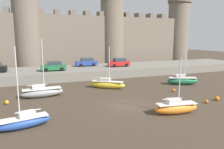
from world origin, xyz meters
TOP-DOWN VIEW (x-y plane):
  - ground_plane at (0.00, 0.00)m, footprint 160.00×160.00m
  - quay_road at (0.00, 19.34)m, footprint 69.42×10.00m
  - castle at (-0.00, 29.75)m, footprint 63.57×6.14m
  - sailboat_near_channel_right at (12.16, 6.41)m, footprint 4.74×2.90m
  - sailboat_foreground_left at (-8.23, 6.62)m, footprint 5.15×1.74m
  - sailboat_midflat_left at (-10.12, -2.40)m, footprint 4.53×2.09m
  - sailboat_midflat_centre at (0.66, 8.10)m, footprint 4.75×3.83m
  - sailboat_foreground_right at (3.27, -3.92)m, footprint 4.50×1.80m
  - mooring_buoy_near_shore at (8.54, -2.33)m, footprint 0.38×0.38m
  - mooring_buoy_mid_mud at (8.32, 3.26)m, footprint 0.40×0.40m
  - mooring_buoy_near_channel at (10.39, -1.97)m, footprint 0.51×0.51m
  - mooring_buoy_off_centre at (-11.95, 4.97)m, footprint 0.44×0.44m
  - car_quay_east at (-5.66, 17.51)m, footprint 4.10×1.89m
  - car_quay_centre_west at (6.82, 18.64)m, footprint 4.10×1.89m
  - car_quay_west at (1.05, 21.46)m, footprint 4.10×1.89m

SIDE VIEW (x-z plane):
  - ground_plane at x=0.00m, z-range 0.00..0.00m
  - mooring_buoy_near_shore at x=8.54m, z-range 0.00..0.38m
  - mooring_buoy_mid_mud at x=8.32m, z-range 0.00..0.40m
  - mooring_buoy_off_centre at x=-11.95m, z-range 0.00..0.44m
  - mooring_buoy_near_channel at x=10.39m, z-range 0.00..0.51m
  - sailboat_midflat_left at x=-10.12m, z-range -2.70..3.82m
  - sailboat_midflat_centre at x=0.66m, z-range -2.31..3.55m
  - sailboat_foreground_right at x=3.27m, z-range -2.04..3.28m
  - sailboat_foreground_left at x=-8.23m, z-range -2.85..4.14m
  - sailboat_near_channel_right at x=12.16m, z-range -2.82..4.14m
  - quay_road at x=0.00m, z-range 0.00..1.51m
  - car_quay_east at x=-5.66m, z-range 1.48..3.10m
  - car_quay_centre_west at x=6.82m, z-range 1.48..3.10m
  - car_quay_west at x=1.05m, z-range 1.48..3.10m
  - castle at x=0.00m, z-range -2.62..17.39m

